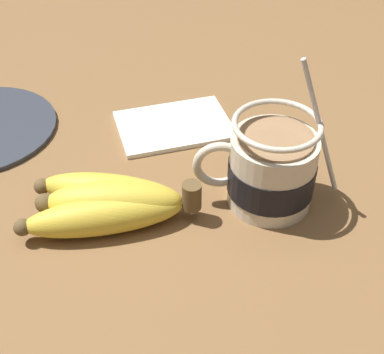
{
  "coord_description": "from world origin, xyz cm",
  "views": [
    {
      "loc": [
        5.06,
        41.84,
        42.58
      ],
      "look_at": [
        4.1,
        0.74,
        7.83
      ],
      "focal_mm": 50.0,
      "sensor_mm": 36.0,
      "label": 1
    }
  ],
  "objects": [
    {
      "name": "table",
      "position": [
        0.0,
        0.0,
        1.7
      ],
      "size": [
        133.24,
        133.24,
        3.4
      ],
      "color": "brown",
      "rests_on": "ground"
    },
    {
      "name": "coffee_mug",
      "position": [
        -4.05,
        -0.52,
        7.67
      ],
      "size": [
        15.47,
        9.12,
        16.88
      ],
      "color": "beige",
      "rests_on": "table"
    },
    {
      "name": "banana_bunch",
      "position": [
        12.55,
        1.99,
        5.47
      ],
      "size": [
        18.44,
        9.84,
        4.5
      ],
      "color": "brown",
      "rests_on": "table"
    },
    {
      "name": "napkin",
      "position": [
        6.04,
        -14.39,
        3.7
      ],
      "size": [
        16.13,
        13.15,
        0.6
      ],
      "color": "white",
      "rests_on": "table"
    }
  ]
}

